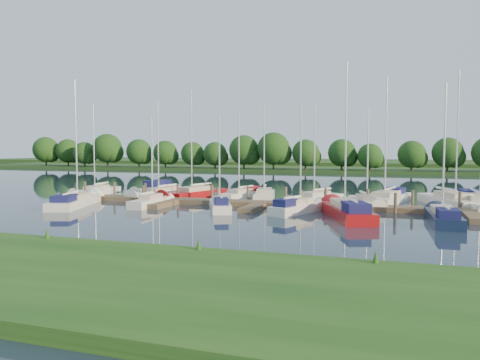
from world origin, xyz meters
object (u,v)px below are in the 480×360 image
(sailboat_n_0, at_px, (96,192))
(sailboat_s_2, at_px, (220,206))
(sailboat_n_5, at_px, (264,197))
(dock, at_px, (260,205))
(motorboat, at_px, (156,191))

(sailboat_n_0, height_order, sailboat_s_2, sailboat_n_0)
(sailboat_n_5, bearing_deg, dock, 89.56)
(motorboat, distance_m, sailboat_n_5, 12.48)
(dock, distance_m, sailboat_n_5, 5.66)
(motorboat, relative_size, sailboat_n_5, 0.69)
(dock, bearing_deg, sailboat_n_5, 102.20)
(sailboat_n_0, relative_size, sailboat_n_5, 1.02)
(sailboat_n_5, bearing_deg, sailboat_n_0, -8.51)
(sailboat_s_2, bearing_deg, dock, 25.91)
(sailboat_n_5, distance_m, sailboat_s_2, 8.68)
(dock, distance_m, sailboat_s_2, 3.93)
(motorboat, distance_m, sailboat_s_2, 14.94)
(sailboat_n_0, bearing_deg, dock, 162.92)
(dock, relative_size, sailboat_n_5, 4.12)
(motorboat, height_order, sailboat_s_2, sailboat_s_2)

